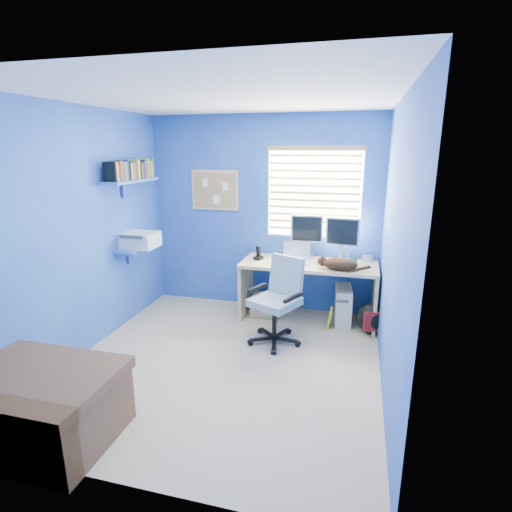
% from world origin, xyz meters
% --- Properties ---
extents(floor, '(3.00, 3.20, 0.00)m').
position_xyz_m(floor, '(0.00, 0.00, 0.00)').
color(floor, '#BFAE91').
rests_on(floor, ground).
extents(ceiling, '(3.00, 3.20, 0.00)m').
position_xyz_m(ceiling, '(0.00, 0.00, 2.50)').
color(ceiling, white).
rests_on(ceiling, wall_back).
extents(wall_back, '(3.00, 0.01, 2.50)m').
position_xyz_m(wall_back, '(0.00, 1.60, 1.25)').
color(wall_back, '#2943AC').
rests_on(wall_back, ground).
extents(wall_front, '(3.00, 0.01, 2.50)m').
position_xyz_m(wall_front, '(0.00, -1.60, 1.25)').
color(wall_front, '#2943AC').
rests_on(wall_front, ground).
extents(wall_left, '(0.01, 3.20, 2.50)m').
position_xyz_m(wall_left, '(-1.50, 0.00, 1.25)').
color(wall_left, '#2943AC').
rests_on(wall_left, ground).
extents(wall_right, '(0.01, 3.20, 2.50)m').
position_xyz_m(wall_right, '(1.50, 0.00, 1.25)').
color(wall_right, '#2943AC').
rests_on(wall_right, ground).
extents(desk, '(1.63, 0.65, 0.74)m').
position_xyz_m(desk, '(0.66, 1.26, 0.37)').
color(desk, tan).
rests_on(desk, floor).
extents(laptop, '(0.35, 0.29, 0.22)m').
position_xyz_m(laptop, '(0.50, 1.23, 0.85)').
color(laptop, silver).
rests_on(laptop, desk).
extents(monitor_left, '(0.40, 0.13, 0.54)m').
position_xyz_m(monitor_left, '(0.59, 1.52, 1.01)').
color(monitor_left, silver).
rests_on(monitor_left, desk).
extents(monitor_right, '(0.41, 0.16, 0.54)m').
position_xyz_m(monitor_right, '(1.03, 1.44, 1.01)').
color(monitor_right, silver).
rests_on(monitor_right, desk).
extents(phone, '(0.11, 0.13, 0.17)m').
position_xyz_m(phone, '(0.02, 1.25, 0.82)').
color(phone, black).
rests_on(phone, desk).
extents(mug, '(0.10, 0.09, 0.10)m').
position_xyz_m(mug, '(1.18, 1.37, 0.79)').
color(mug, '#277961').
rests_on(mug, desk).
extents(cd_spindle, '(0.13, 0.13, 0.07)m').
position_xyz_m(cd_spindle, '(1.34, 1.50, 0.78)').
color(cd_spindle, silver).
rests_on(cd_spindle, desk).
extents(cat, '(0.41, 0.26, 0.14)m').
position_xyz_m(cat, '(1.03, 1.05, 0.81)').
color(cat, black).
rests_on(cat, desk).
extents(tower_pc, '(0.23, 0.46, 0.45)m').
position_xyz_m(tower_pc, '(1.09, 1.29, 0.23)').
color(tower_pc, beige).
rests_on(tower_pc, floor).
extents(drawer_boxes, '(0.35, 0.28, 0.27)m').
position_xyz_m(drawer_boxes, '(0.12, 1.26, 0.14)').
color(drawer_boxes, tan).
rests_on(drawer_boxes, floor).
extents(yellow_book, '(0.03, 0.17, 0.24)m').
position_xyz_m(yellow_book, '(0.95, 1.09, 0.12)').
color(yellow_book, yellow).
rests_on(yellow_book, floor).
extents(backpack, '(0.39, 0.34, 0.38)m').
position_xyz_m(backpack, '(1.42, 1.05, 0.19)').
color(backpack, black).
rests_on(backpack, floor).
extents(bed_corner, '(1.10, 0.78, 0.53)m').
position_xyz_m(bed_corner, '(-0.98, -1.36, 0.26)').
color(bed_corner, brown).
rests_on(bed_corner, floor).
extents(office_chair, '(0.73, 0.73, 0.94)m').
position_xyz_m(office_chair, '(0.40, 0.59, 0.35)').
color(office_chair, black).
rests_on(office_chair, floor).
extents(window_blinds, '(1.15, 0.05, 1.10)m').
position_xyz_m(window_blinds, '(0.65, 1.57, 1.55)').
color(window_blinds, white).
rests_on(window_blinds, ground).
extents(corkboard, '(0.64, 0.02, 0.52)m').
position_xyz_m(corkboard, '(-0.65, 1.58, 1.55)').
color(corkboard, tan).
rests_on(corkboard, ground).
extents(wall_shelves, '(0.42, 0.90, 1.05)m').
position_xyz_m(wall_shelves, '(-1.35, 0.75, 1.43)').
color(wall_shelves, blue).
rests_on(wall_shelves, ground).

